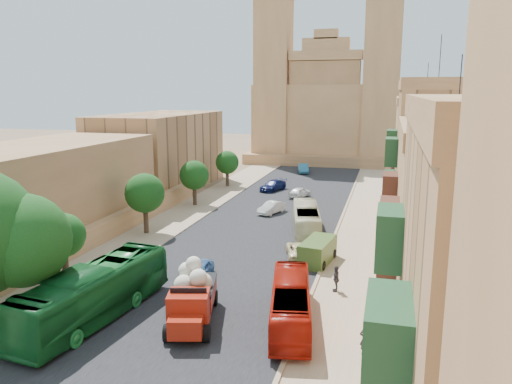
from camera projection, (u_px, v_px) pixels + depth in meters
The scene contains 29 objects.
road_surface at pixel (266, 224), 49.41m from camera, with size 14.00×140.00×0.01m, color black.
sidewalk_east at pixel (364, 231), 47.00m from camera, with size 5.00×140.00×0.01m, color tan.
sidewalk_west at pixel (178, 218), 51.82m from camera, with size 5.00×140.00×0.01m, color tan.
kerb_east at pixel (338, 228), 47.62m from camera, with size 0.25×140.00×0.12m, color tan.
kerb_west at pixel (200, 219), 51.18m from camera, with size 0.25×140.00×0.12m, color tan.
townhouse_b at pixel (474, 231), 26.25m from camera, with size 9.00×14.00×14.90m.
townhouse_c at pixel (448, 169), 39.25m from camera, with size 9.00×14.00×17.40m.
townhouse_d at pixel (433, 156), 52.65m from camera, with size 9.00×14.00×15.90m.
west_wall at pixel (98, 233), 42.94m from camera, with size 1.00×40.00×1.80m, color #AC7A4D.
west_building_low at pixel (24, 197), 41.79m from camera, with size 10.00×28.00×8.40m, color #986A42.
west_building_mid at pixel (160, 152), 66.24m from camera, with size 10.00×22.00×10.00m, color tan.
church at pixel (329, 109), 93.53m from camera, with size 28.00×22.50×36.30m.
street_tree_a at pixel (63, 236), 34.29m from camera, with size 3.07×3.07×4.72m.
street_tree_b at pixel (145, 193), 45.53m from camera, with size 3.64×3.64×5.59m.
street_tree_c at pixel (194, 175), 56.94m from camera, with size 3.36×3.36×5.16m.
street_tree_d at pixel (227, 163), 68.34m from camera, with size 3.18×3.18×4.89m.
red_truck at pixel (192, 296), 28.15m from camera, with size 3.74×6.45×3.57m.
olive_pickup at pixel (318, 251), 38.12m from camera, with size 2.52×4.55×1.78m.
bus_green_north at pixel (94, 293), 28.46m from camera, with size 2.69×11.49×3.20m, color #135C24.
bus_red_east at pixel (291, 304), 27.91m from camera, with size 2.07×8.85×2.47m, color #B41609.
bus_cream_east at pixel (306, 220), 45.84m from camera, with size 2.21×9.45×2.63m, color #EEE7BD.
car_blue_a at pixel (200, 270), 34.89m from camera, with size 1.40×3.49×1.19m, color #33609A.
car_white_a at pixel (272, 208), 53.47m from camera, with size 1.33×3.81×1.26m, color silver.
car_cream at pixel (300, 250), 39.24m from camera, with size 2.03×4.39×1.22m, color beige.
car_dkblue at pixel (273, 186), 65.78m from camera, with size 1.88×4.62×1.34m, color #0C1442.
car_white_b at pixel (299, 192), 61.59m from camera, with size 1.51×3.74×1.28m, color white.
car_blue_b at pixel (303, 168), 80.01m from camera, with size 1.53×4.39×1.44m, color teal.
pedestrian_a at pixel (366, 339), 24.73m from camera, with size 0.62×0.40×1.69m, color #262428.
pedestrian_c at pixel (336, 279), 32.59m from camera, with size 1.02×0.42×1.74m, color #3C3C40.
Camera 1 is at (11.39, -16.43, 12.92)m, focal length 35.00 mm.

